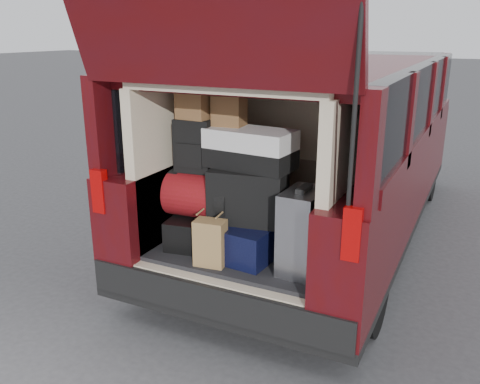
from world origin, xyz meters
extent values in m
plane|color=#38383B|center=(0.00, 0.00, 0.00)|extent=(80.00, 80.00, 0.00)
cylinder|color=black|center=(-0.82, 0.40, 0.32)|extent=(0.24, 0.64, 0.64)
cylinder|color=black|center=(0.82, 0.40, 0.32)|extent=(0.24, 0.64, 0.64)
cylinder|color=black|center=(-0.82, 3.70, 0.32)|extent=(0.24, 0.64, 0.64)
cylinder|color=black|center=(0.82, 3.70, 0.32)|extent=(0.24, 0.64, 0.64)
cube|color=black|center=(0.00, 2.08, 0.26)|extent=(1.90, 4.85, 0.08)
cube|color=#450D14|center=(-0.79, 2.08, 0.70)|extent=(0.33, 4.85, 0.80)
cube|color=#450D14|center=(0.79, 2.08, 0.70)|extent=(0.33, 4.85, 0.80)
cube|color=#450D14|center=(0.00, 2.08, 1.73)|extent=(1.82, 4.46, 0.10)
cube|color=black|center=(-0.88, 1.97, 1.44)|extent=(0.12, 4.25, 0.68)
cube|color=black|center=(0.88, 1.97, 1.44)|extent=(0.12, 4.25, 0.68)
cube|color=black|center=(0.00, -0.29, 0.40)|extent=(1.86, 0.16, 0.22)
cube|color=#990505|center=(-0.86, -0.33, 1.02)|extent=(0.10, 0.06, 0.30)
cube|color=#990505|center=(0.86, -0.33, 1.02)|extent=(0.10, 0.06, 0.30)
cube|color=black|center=(0.00, 0.28, 0.52)|extent=(1.24, 1.05, 0.06)
cube|color=beige|center=(-0.66, 0.28, 1.12)|extent=(0.08, 1.05, 1.15)
cube|color=beige|center=(0.66, 0.28, 1.12)|extent=(0.08, 1.05, 1.15)
cube|color=beige|center=(0.00, 0.83, 1.12)|extent=(1.34, 0.06, 1.15)
cube|color=beige|center=(0.00, 0.28, 1.73)|extent=(1.34, 1.05, 0.06)
cylinder|color=black|center=(0.84, -0.40, 1.65)|extent=(0.02, 0.90, 0.76)
cube|color=black|center=(0.00, 0.28, 0.28)|extent=(1.24, 1.05, 0.55)
cube|color=black|center=(-0.36, 0.17, 0.66)|extent=(0.47, 0.59, 0.22)
cube|color=black|center=(0.02, 0.14, 0.67)|extent=(0.50, 0.59, 0.24)
cube|color=silver|center=(0.45, 0.05, 0.82)|extent=(0.24, 0.37, 0.54)
cube|color=olive|center=(-0.12, -0.14, 0.71)|extent=(0.22, 0.16, 0.32)
cube|color=maroon|center=(-0.33, 0.13, 0.93)|extent=(0.52, 0.36, 0.32)
cube|color=black|center=(0.02, 0.16, 0.97)|extent=(0.55, 0.38, 0.37)
cube|color=black|center=(-0.41, 0.17, 1.28)|extent=(0.28, 0.19, 0.38)
cube|color=white|center=(0.01, 0.21, 1.29)|extent=(0.62, 0.36, 0.27)
cube|color=brown|center=(-0.41, 0.19, 1.57)|extent=(0.23, 0.19, 0.20)
cube|color=brown|center=(-0.18, 0.27, 1.53)|extent=(0.22, 0.19, 0.21)
camera|label=1|loc=(1.42, -2.85, 2.06)|focal=38.00mm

